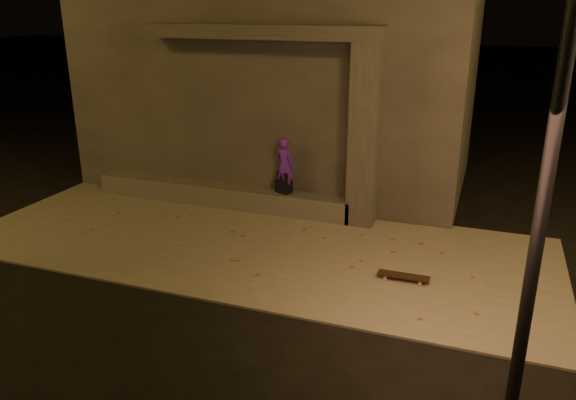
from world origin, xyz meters
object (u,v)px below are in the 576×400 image
at_px(skateboarder, 285,166).
at_px(skateboard, 403,276).
at_px(backpack, 284,185).
at_px(street_lamp_0, 567,52).
at_px(column, 365,137).

distance_m(skateboarder, skateboard, 3.83).
xyz_separation_m(backpack, skateboard, (2.94, -2.29, -0.54)).
height_order(skateboarder, backpack, skateboarder).
relative_size(skateboard, street_lamp_0, 0.12).
relative_size(column, skateboard, 4.30).
relative_size(column, skateboarder, 3.01).
height_order(skateboarder, skateboard, skateboarder).
height_order(column, skateboard, column).
bearing_deg(street_lamp_0, column, 119.49).
height_order(backpack, street_lamp_0, street_lamp_0).
xyz_separation_m(skateboarder, backpack, (-0.02, 0.00, -0.44)).
bearing_deg(skateboarder, street_lamp_0, 151.07).
relative_size(skateboarder, skateboard, 1.43).
bearing_deg(street_lamp_0, backpack, 132.05).
bearing_deg(skateboarder, column, -160.86).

